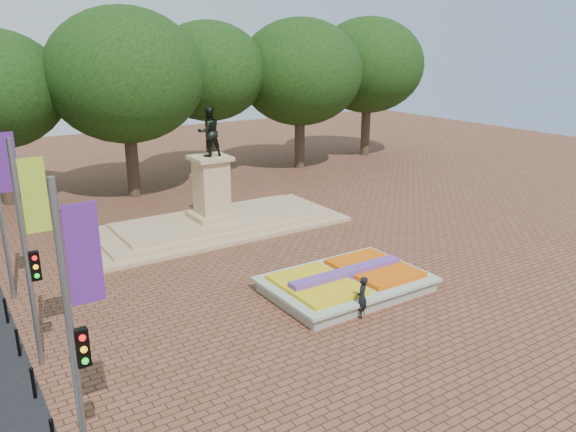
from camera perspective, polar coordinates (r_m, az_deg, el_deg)
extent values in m
plane|color=brown|center=(23.60, 0.94, -6.44)|extent=(90.00, 90.00, 0.00)
cube|color=gray|center=(22.59, 5.93, -7.04)|extent=(6.00, 4.00, 0.45)
cube|color=beige|center=(22.48, 5.95, -6.40)|extent=(6.30, 4.30, 0.12)
cube|color=orange|center=(23.31, 8.75, -5.28)|extent=(2.60, 3.40, 0.22)
cube|color=yellow|center=(21.61, 2.95, -6.98)|extent=(2.60, 3.40, 0.18)
cube|color=#63389C|center=(22.39, 5.97, -5.88)|extent=(5.20, 0.55, 0.38)
cube|color=tan|center=(30.08, -7.63, -1.07)|extent=(14.00, 6.00, 0.20)
cube|color=tan|center=(30.02, -7.64, -0.71)|extent=(12.00, 5.00, 0.20)
cube|color=tan|center=(29.96, -7.66, -0.35)|extent=(10.00, 4.00, 0.20)
cube|color=tan|center=(29.88, -7.68, 0.11)|extent=(2.20, 2.20, 0.30)
cube|color=tan|center=(29.47, -7.80, 2.99)|extent=(1.50, 1.50, 2.80)
cube|color=tan|center=(29.14, -7.92, 5.85)|extent=(1.90, 1.90, 0.20)
imported|color=black|center=(28.90, -8.03, 8.48)|extent=(1.22, 0.95, 2.50)
cylinder|color=#34281C|center=(36.88, -26.05, 3.79)|extent=(0.80, 0.80, 4.00)
ellipsoid|color=black|center=(36.22, -27.04, 11.01)|extent=(8.80, 8.80, 7.48)
cylinder|color=#34281C|center=(38.30, -15.67, 5.36)|extent=(0.80, 0.80, 4.00)
ellipsoid|color=black|center=(37.66, -16.26, 12.35)|extent=(8.80, 8.80, 7.48)
cylinder|color=#34281C|center=(40.89, -6.28, 6.62)|extent=(0.80, 0.80, 4.00)
ellipsoid|color=black|center=(40.29, -6.50, 13.19)|extent=(8.80, 8.80, 7.48)
cylinder|color=#34281C|center=(44.44, 1.85, 7.56)|extent=(0.80, 0.80, 4.00)
ellipsoid|color=black|center=(43.89, 1.91, 13.61)|extent=(8.80, 8.80, 7.48)
cylinder|color=#34281C|center=(48.74, 8.68, 8.24)|extent=(0.80, 0.80, 4.00)
ellipsoid|color=black|center=(48.24, 8.94, 13.75)|extent=(8.80, 8.80, 7.48)
cylinder|color=slate|center=(13.00, -21.16, -11.45)|extent=(0.16, 0.16, 7.00)
cube|color=#571F83|center=(12.35, -20.02, -3.66)|extent=(0.70, 0.04, 2.20)
cylinder|color=slate|center=(18.01, -25.05, -3.86)|extent=(0.16, 0.16, 7.00)
cube|color=#A7C527|center=(17.55, -24.35, 1.89)|extent=(0.70, 0.04, 2.20)
cylinder|color=slate|center=(23.24, -27.18, 0.38)|extent=(0.16, 0.16, 7.00)
cube|color=#571F83|center=(22.88, -26.68, 4.88)|extent=(0.70, 0.04, 2.20)
cube|color=black|center=(13.17, -20.15, -12.42)|extent=(0.28, 0.18, 0.90)
cube|color=black|center=(18.13, -24.31, -4.64)|extent=(0.28, 0.18, 0.90)
sphere|color=black|center=(15.20, -22.95, -18.61)|extent=(0.12, 0.12, 0.12)
cylinder|color=black|center=(17.63, -24.45, -15.30)|extent=(0.10, 0.10, 0.90)
sphere|color=black|center=(17.40, -24.65, -13.99)|extent=(0.12, 0.12, 0.12)
cylinder|color=black|center=(19.90, -25.73, -11.61)|extent=(0.10, 0.10, 0.90)
sphere|color=black|center=(19.69, -25.91, -10.41)|extent=(0.12, 0.12, 0.12)
cylinder|color=black|center=(22.24, -26.72, -8.69)|extent=(0.10, 0.10, 0.90)
sphere|color=black|center=(22.05, -26.88, -7.59)|extent=(0.12, 0.12, 0.12)
imported|color=black|center=(20.42, 7.53, -8.16)|extent=(0.67, 0.62, 1.54)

